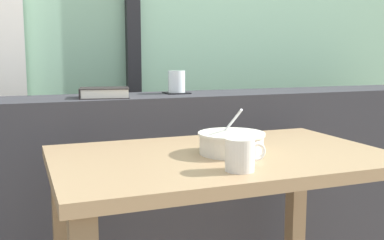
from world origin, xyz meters
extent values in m
cube|color=#2D2D33|center=(0.00, 0.55, 0.41)|extent=(2.80, 0.32, 0.82)
cube|color=#826849|center=(0.40, 0.21, 0.33)|extent=(0.06, 0.06, 0.66)
cube|color=#997A56|center=(-0.05, -0.05, 0.67)|extent=(1.01, 0.63, 0.03)
cube|color=black|center=(0.02, 0.58, 0.82)|extent=(0.10, 0.10, 0.00)
cylinder|color=white|center=(0.02, 0.58, 0.87)|extent=(0.07, 0.07, 0.09)
cylinder|color=orange|center=(0.02, 0.58, 0.85)|extent=(0.07, 0.07, 0.06)
cube|color=black|center=(-0.30, 0.50, 0.82)|extent=(0.21, 0.17, 0.00)
cube|color=silver|center=(-0.30, 0.50, 0.84)|extent=(0.20, 0.16, 0.03)
cube|color=black|center=(-0.30, 0.50, 0.86)|extent=(0.21, 0.17, 0.00)
cube|color=black|center=(-0.39, 0.52, 0.84)|extent=(0.03, 0.14, 0.04)
cylinder|color=silver|center=(-0.03, -0.07, 0.72)|extent=(0.19, 0.19, 0.06)
cylinder|color=silver|center=(-0.03, -0.07, 0.75)|extent=(0.20, 0.20, 0.01)
cylinder|color=tan|center=(-0.03, -0.07, 0.72)|extent=(0.17, 0.17, 0.05)
cylinder|color=silver|center=(-0.02, -0.04, 0.77)|extent=(0.03, 0.13, 0.12)
ellipsoid|color=silver|center=(-0.02, -0.02, 0.73)|extent=(0.03, 0.05, 0.01)
cylinder|color=silver|center=(-0.10, -0.26, 0.73)|extent=(0.08, 0.08, 0.08)
torus|color=silver|center=(-0.05, -0.26, 0.74)|extent=(0.05, 0.01, 0.05)
camera|label=1|loc=(-0.62, -1.29, 0.99)|focal=42.65mm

